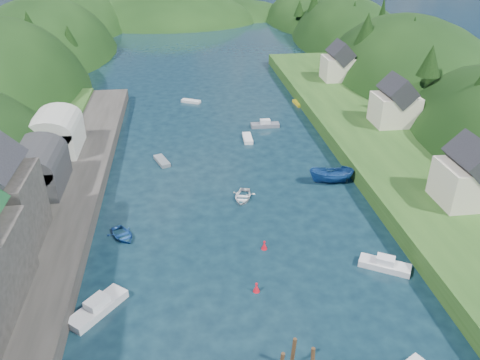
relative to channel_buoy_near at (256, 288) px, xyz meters
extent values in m
plane|color=black|center=(0.42, 38.14, -0.48)|extent=(600.00, 600.00, 0.00)
ellipsoid|color=black|center=(-44.58, 63.14, -9.58)|extent=(44.00, 75.56, 52.00)
ellipsoid|color=black|center=(-44.58, 106.14, -8.91)|extent=(44.00, 75.56, 48.19)
ellipsoid|color=black|center=(-44.58, 148.14, -7.30)|extent=(44.00, 75.56, 39.00)
ellipsoid|color=black|center=(45.42, 63.14, -8.88)|extent=(36.00, 75.56, 48.00)
ellipsoid|color=black|center=(45.42, 106.14, -8.26)|extent=(36.00, 75.56, 44.49)
ellipsoid|color=black|center=(45.42, 148.14, -6.78)|extent=(36.00, 75.56, 36.00)
ellipsoid|color=black|center=(-9.58, 158.14, -10.48)|extent=(80.00, 60.00, 44.00)
ellipsoid|color=black|center=(18.42, 168.14, -12.48)|extent=(70.00, 56.00, 36.00)
cone|color=black|center=(-40.10, 70.72, 8.05)|extent=(5.28, 5.28, 5.38)
cone|color=black|center=(-40.21, 81.27, 11.84)|extent=(4.77, 4.77, 6.56)
cone|color=black|center=(-33.24, 88.00, 8.05)|extent=(4.07, 4.07, 5.07)
cone|color=black|center=(-40.57, 106.98, 9.30)|extent=(4.56, 4.56, 8.15)
cone|color=black|center=(-41.07, 111.11, 7.53)|extent=(4.75, 4.75, 5.36)
cone|color=black|center=(-37.81, 124.94, 8.05)|extent=(4.27, 4.27, 6.35)
cone|color=black|center=(38.15, 27.64, 9.68)|extent=(5.29, 5.29, 7.06)
cone|color=black|center=(36.24, 39.65, 11.66)|extent=(4.07, 4.07, 5.31)
cone|color=black|center=(38.67, 46.35, 7.47)|extent=(3.40, 3.40, 5.36)
cone|color=black|center=(42.46, 59.69, 11.07)|extent=(4.94, 4.94, 9.03)
cone|color=black|center=(34.89, 65.95, 12.08)|extent=(5.25, 5.25, 7.02)
cone|color=black|center=(42.81, 77.17, 12.70)|extent=(3.36, 3.36, 9.43)
cone|color=black|center=(42.63, 95.86, 10.33)|extent=(4.57, 4.57, 7.30)
cone|color=black|center=(43.12, 104.34, 8.27)|extent=(3.59, 3.59, 5.61)
cone|color=black|center=(37.02, 117.10, 11.25)|extent=(4.14, 4.14, 6.28)
cone|color=black|center=(34.91, 127.20, 7.80)|extent=(3.83, 3.83, 5.25)
cube|color=#2D2B28|center=(-23.58, 8.14, 0.52)|extent=(12.00, 110.00, 2.00)
cube|color=#2D2B28|center=(-25.58, 9.14, 5.52)|extent=(7.00, 8.00, 8.00)
cube|color=#2D2D30|center=(-25.58, 21.14, 3.52)|extent=(7.00, 9.00, 4.00)
cylinder|color=#2D2D30|center=(-25.58, 21.14, 5.52)|extent=(7.00, 9.00, 7.00)
cube|color=#B2B2A8|center=(-25.58, 33.14, 3.52)|extent=(7.00, 9.00, 4.00)
cylinder|color=#B2B2A8|center=(-25.58, 33.14, 5.52)|extent=(7.00, 9.00, 7.00)
cube|color=#234719|center=(25.42, 28.14, 0.72)|extent=(16.00, 120.00, 2.40)
cube|color=beige|center=(27.42, 10.14, 4.42)|extent=(7.00, 6.00, 5.00)
cube|color=black|center=(27.42, 10.14, 7.76)|extent=(5.15, 6.24, 5.15)
cube|color=beige|center=(29.42, 36.14, 4.42)|extent=(7.00, 6.00, 5.00)
cube|color=black|center=(29.42, 36.14, 7.76)|extent=(5.15, 6.24, 5.15)
cube|color=beige|center=(28.42, 63.14, 4.42)|extent=(7.00, 6.00, 5.00)
cube|color=black|center=(28.42, 63.14, 7.76)|extent=(5.15, 6.24, 5.15)
cylinder|color=#382314|center=(1.47, -9.43, 0.89)|extent=(0.32, 0.32, 3.93)
cone|color=#B30E1B|center=(0.00, 0.00, -0.03)|extent=(0.70, 0.70, 0.90)
sphere|color=#B30E1B|center=(0.00, 0.00, 0.47)|extent=(0.30, 0.30, 0.30)
cone|color=#B30E1B|center=(2.00, 6.85, -0.03)|extent=(0.70, 0.70, 0.90)
sphere|color=#B30E1B|center=(2.00, 6.85, 0.47)|extent=(0.30, 0.30, 0.30)
cube|color=silver|center=(14.14, 1.86, -0.14)|extent=(5.48, 4.21, 0.74)
cube|color=silver|center=(14.14, 1.86, 0.62)|extent=(2.23, 2.00, 0.70)
cube|color=slate|center=(8.52, 43.22, -0.16)|extent=(5.16, 1.83, 0.72)
cube|color=silver|center=(8.52, 43.22, 0.59)|extent=(1.82, 1.23, 0.70)
cube|color=silver|center=(-4.44, 58.60, -0.23)|extent=(4.15, 3.01, 0.56)
imported|color=navy|center=(14.07, 20.96, 0.62)|extent=(6.56, 2.68, 2.50)
cube|color=silver|center=(4.51, 37.80, -0.21)|extent=(1.54, 4.37, 0.61)
cube|color=slate|center=(-9.90, 30.69, -0.22)|extent=(2.76, 4.40, 0.59)
imported|color=navy|center=(-14.09, 11.23, -0.20)|extent=(4.59, 5.06, 0.86)
imported|color=white|center=(1.04, 18.20, -0.17)|extent=(4.23, 5.08, 0.91)
cube|color=yellow|center=(17.42, 54.52, -0.24)|extent=(1.62, 3.97, 0.54)
cube|color=silver|center=(-15.30, -0.84, -0.10)|extent=(5.42, 5.95, 0.85)
cube|color=silver|center=(-15.30, -0.84, 0.72)|extent=(2.44, 2.53, 0.70)
camera|label=1|loc=(-6.19, -35.33, 31.52)|focal=35.00mm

